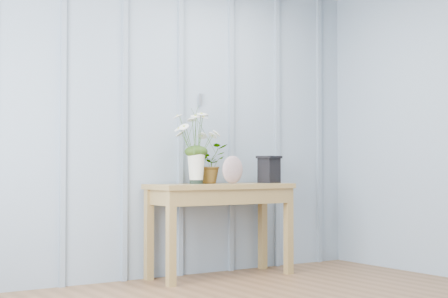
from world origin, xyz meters
TOP-DOWN VIEW (x-y plane):
  - sideboard at (0.49, 1.99)m, footprint 1.20×0.45m
  - daisy_vase at (0.27, 2.02)m, footprint 0.47×0.36m
  - spider_plant at (0.44, 2.11)m, footprint 0.33×0.30m
  - felt_disc_vessel at (0.59, 1.97)m, footprint 0.24×0.11m
  - carved_box at (0.99, 2.01)m, footprint 0.22×0.20m

SIDE VIEW (x-z plane):
  - sideboard at x=0.49m, z-range 0.26..1.01m
  - felt_disc_vessel at x=0.59m, z-range 0.75..0.98m
  - carved_box at x=0.99m, z-range 0.75..0.98m
  - spider_plant at x=0.44m, z-range 0.75..1.08m
  - daisy_vase at x=0.27m, z-range 0.83..1.50m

